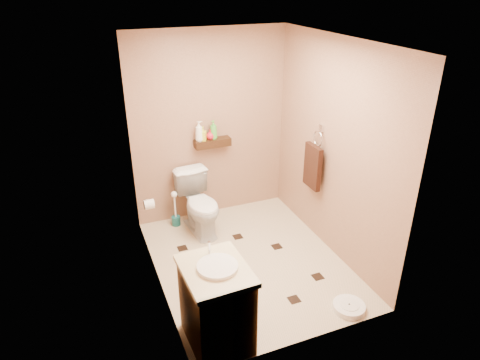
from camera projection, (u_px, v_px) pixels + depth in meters
name	position (u px, v px, depth m)	size (l,w,h in m)	color
ground	(248.00, 261.00, 4.83)	(2.50, 2.50, 0.00)	beige
wall_back	(210.00, 127.00, 5.35)	(2.00, 0.04, 2.40)	#9E735A
wall_front	(313.00, 225.00, 3.27)	(2.00, 0.04, 2.40)	#9E735A
wall_left	(150.00, 181.00, 3.97)	(0.04, 2.50, 2.40)	#9E735A
wall_right	(334.00, 151.00, 4.65)	(0.04, 2.50, 2.40)	#9E735A
ceiling	(250.00, 41.00, 3.79)	(2.00, 2.50, 0.02)	silver
wall_shelf	(213.00, 143.00, 5.37)	(0.46, 0.14, 0.10)	#36210E
floor_accents	(255.00, 263.00, 4.81)	(1.32, 1.39, 0.01)	black
toilet	(200.00, 204.00, 5.27)	(0.42, 0.74, 0.75)	white
vanity	(216.00, 304.00, 3.63)	(0.55, 0.66, 0.90)	brown
bathroom_scale	(349.00, 307.00, 4.13)	(0.41, 0.41, 0.06)	white
toilet_brush	(175.00, 213.00, 5.46)	(0.11, 0.11, 0.49)	#175A5C
towel_ring	(313.00, 165.00, 4.94)	(0.12, 0.30, 0.76)	silver
toilet_paper	(149.00, 204.00, 4.80)	(0.12, 0.11, 0.12)	white
bottle_a	(199.00, 131.00, 5.23)	(0.10, 0.10, 0.25)	white
bottle_b	(203.00, 134.00, 5.27)	(0.08, 0.08, 0.17)	yellow
bottle_c	(210.00, 134.00, 5.31)	(0.10, 0.10, 0.13)	red
bottle_d	(213.00, 130.00, 5.30)	(0.09, 0.09, 0.24)	green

